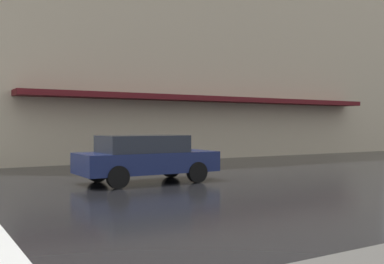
% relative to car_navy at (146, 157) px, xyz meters
% --- Properties ---
extents(car_navy, '(1.85, 4.10, 1.41)m').
position_rel_car_navy_xyz_m(car_navy, '(0.00, 0.00, 0.00)').
color(car_navy, navy).
rests_on(car_navy, ground_plane).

